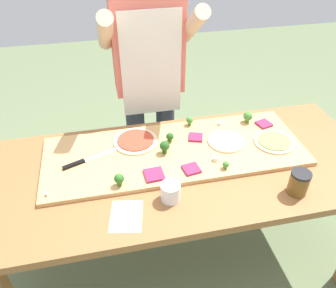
% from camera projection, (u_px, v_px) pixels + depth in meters
% --- Properties ---
extents(ground_plane, '(8.00, 8.00, 0.00)m').
position_uv_depth(ground_plane, '(183.00, 258.00, 2.15)').
color(ground_plane, '#60704C').
extents(prep_table, '(1.89, 0.82, 0.79)m').
position_uv_depth(prep_table, '(187.00, 179.00, 1.73)').
color(prep_table, brown).
rests_on(prep_table, ground).
extents(cutting_board, '(1.33, 0.49, 0.02)m').
position_uv_depth(cutting_board, '(175.00, 151.00, 1.74)').
color(cutting_board, tan).
rests_on(cutting_board, prep_table).
extents(chefs_knife, '(0.29, 0.13, 0.02)m').
position_uv_depth(chefs_knife, '(84.00, 161.00, 1.65)').
color(chefs_knife, '#B7BABF').
rests_on(chefs_knife, cutting_board).
extents(pizza_whole_pesto_green, '(0.21, 0.21, 0.02)m').
position_uv_depth(pizza_whole_pesto_green, '(274.00, 141.00, 1.77)').
color(pizza_whole_pesto_green, beige).
rests_on(pizza_whole_pesto_green, cutting_board).
extents(pizza_whole_white_garlic, '(0.19, 0.19, 0.02)m').
position_uv_depth(pizza_whole_white_garlic, '(226.00, 141.00, 1.78)').
color(pizza_whole_white_garlic, beige).
rests_on(pizza_whole_white_garlic, cutting_board).
extents(pizza_whole_tomato_red, '(0.23, 0.23, 0.02)m').
position_uv_depth(pizza_whole_tomato_red, '(136.00, 141.00, 1.78)').
color(pizza_whole_tomato_red, beige).
rests_on(pizza_whole_tomato_red, cutting_board).
extents(pizza_slice_far_left, '(0.09, 0.09, 0.01)m').
position_uv_depth(pizza_slice_far_left, '(191.00, 169.00, 1.60)').
color(pizza_slice_far_left, '#9E234C').
rests_on(pizza_slice_far_left, cutting_board).
extents(pizza_slice_center, '(0.09, 0.09, 0.01)m').
position_uv_depth(pizza_slice_center, '(196.00, 137.00, 1.81)').
color(pizza_slice_center, '#9E234C').
rests_on(pizza_slice_center, cutting_board).
extents(pizza_slice_near_right, '(0.09, 0.09, 0.01)m').
position_uv_depth(pizza_slice_near_right, '(154.00, 175.00, 1.57)').
color(pizza_slice_near_right, '#9E234C').
rests_on(pizza_slice_near_right, cutting_board).
extents(pizza_slice_near_left, '(0.09, 0.09, 0.01)m').
position_uv_depth(pizza_slice_near_left, '(264.00, 124.00, 1.91)').
color(pizza_slice_near_left, '#9E234C').
rests_on(pizza_slice_near_left, cutting_board).
extents(broccoli_floret_front_right, '(0.05, 0.05, 0.06)m').
position_uv_depth(broccoli_floret_front_right, '(119.00, 179.00, 1.50)').
color(broccoli_floret_front_right, '#366618').
rests_on(broccoli_floret_front_right, cutting_board).
extents(broccoli_floret_front_mid, '(0.05, 0.05, 0.07)m').
position_uv_depth(broccoli_floret_front_mid, '(248.00, 116.00, 1.91)').
color(broccoli_floret_front_mid, '#487A23').
rests_on(broccoli_floret_front_mid, cutting_board).
extents(broccoli_floret_front_left, '(0.03, 0.03, 0.04)m').
position_uv_depth(broccoli_floret_front_left, '(226.00, 165.00, 1.60)').
color(broccoli_floret_front_left, '#487A23').
rests_on(broccoli_floret_front_left, cutting_board).
extents(broccoli_floret_back_right, '(0.05, 0.05, 0.07)m').
position_uv_depth(broccoli_floret_back_right, '(165.00, 146.00, 1.69)').
color(broccoli_floret_back_right, '#2C5915').
rests_on(broccoli_floret_back_right, cutting_board).
extents(broccoli_floret_center_left, '(0.04, 0.04, 0.05)m').
position_uv_depth(broccoli_floret_center_left, '(190.00, 120.00, 1.89)').
color(broccoli_floret_center_left, '#487A23').
rests_on(broccoli_floret_center_left, cutting_board).
extents(broccoli_floret_back_mid, '(0.04, 0.04, 0.05)m').
position_uv_depth(broccoli_floret_back_mid, '(170.00, 137.00, 1.77)').
color(broccoli_floret_back_mid, '#2C5915').
rests_on(broccoli_floret_back_mid, cutting_board).
extents(cheese_crumble_a, '(0.03, 0.03, 0.02)m').
position_uv_depth(cheese_crumble_a, '(220.00, 123.00, 1.91)').
color(cheese_crumble_a, white).
rests_on(cheese_crumble_a, cutting_board).
extents(cheese_crumble_b, '(0.02, 0.02, 0.01)m').
position_uv_depth(cheese_crumble_b, '(47.00, 194.00, 1.47)').
color(cheese_crumble_b, silver).
rests_on(cheese_crumble_b, cutting_board).
extents(cheese_crumble_c, '(0.03, 0.03, 0.02)m').
position_uv_depth(cheese_crumble_c, '(215.00, 159.00, 1.66)').
color(cheese_crumble_c, white).
rests_on(cheese_crumble_c, cutting_board).
extents(flour_cup, '(0.09, 0.09, 0.09)m').
position_uv_depth(flour_cup, '(171.00, 193.00, 1.47)').
color(flour_cup, white).
rests_on(flour_cup, prep_table).
extents(sauce_jar, '(0.09, 0.09, 0.12)m').
position_uv_depth(sauce_jar, '(299.00, 183.00, 1.49)').
color(sauce_jar, brown).
rests_on(sauce_jar, prep_table).
extents(recipe_note, '(0.16, 0.19, 0.00)m').
position_uv_depth(recipe_note, '(126.00, 216.00, 1.41)').
color(recipe_note, white).
rests_on(recipe_note, prep_table).
extents(cook_center, '(0.54, 0.39, 1.67)m').
position_uv_depth(cook_center, '(149.00, 74.00, 2.01)').
color(cook_center, '#333847').
rests_on(cook_center, ground).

